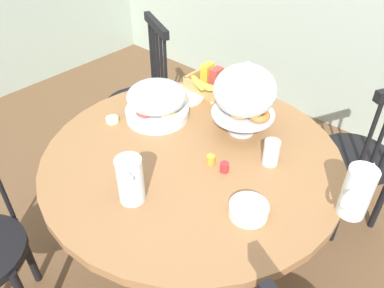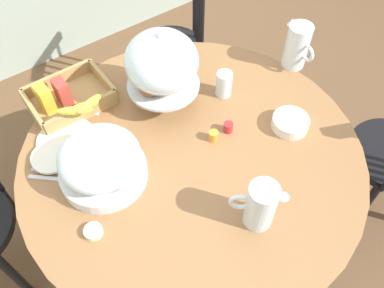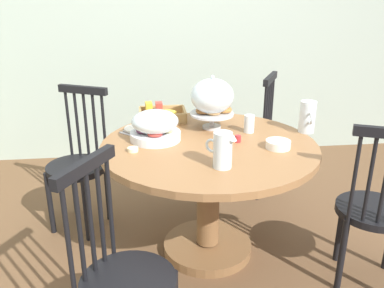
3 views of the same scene
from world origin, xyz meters
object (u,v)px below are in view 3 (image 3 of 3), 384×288
at_px(fruit_platter_covered, 155,126).
at_px(china_plate_small, 136,128).
at_px(windsor_chair_facing_door, 78,166).
at_px(windsor_chair_by_cabinet, 249,139).
at_px(drinking_glass, 249,124).
at_px(cereal_basket, 161,114).
at_px(windsor_chair_far_side, 123,281).
at_px(milk_pitcher, 222,151).
at_px(cereal_bowl, 278,144).
at_px(china_plate_large, 148,127).
at_px(pastry_stand_with_dome, 212,98).
at_px(dining_table, 209,175).
at_px(windsor_chair_near_window, 374,212).
at_px(butter_dish, 133,149).
at_px(orange_juice_pitcher, 307,118).

distance_m(fruit_platter_covered, china_plate_small, 0.22).
bearing_deg(china_plate_small, windsor_chair_facing_door, 159.21).
distance_m(windsor_chair_by_cabinet, drinking_glass, 0.75).
bearing_deg(cereal_basket, windsor_chair_far_side, -99.89).
bearing_deg(windsor_chair_by_cabinet, windsor_chair_far_side, -120.29).
relative_size(milk_pitcher, cereal_bowl, 1.32).
xyz_separation_m(windsor_chair_by_cabinet, china_plate_large, (-0.81, -0.49, 0.29)).
relative_size(pastry_stand_with_dome, milk_pitcher, 1.86).
bearing_deg(pastry_stand_with_dome, fruit_platter_covered, -154.28).
height_order(china_plate_small, drinking_glass, drinking_glass).
height_order(dining_table, milk_pitcher, milk_pitcher).
relative_size(pastry_stand_with_dome, cereal_basket, 1.09).
xyz_separation_m(windsor_chair_facing_door, cereal_bowl, (1.20, -0.54, 0.31)).
height_order(windsor_chair_near_window, fruit_platter_covered, windsor_chair_near_window).
bearing_deg(pastry_stand_with_dome, china_plate_small, -179.78).
bearing_deg(windsor_chair_far_side, pastry_stand_with_dome, 63.21).
bearing_deg(windsor_chair_by_cabinet, windsor_chair_near_window, -72.29).
height_order(cereal_basket, butter_dish, cereal_basket).
bearing_deg(butter_dish, cereal_bowl, -3.20).
bearing_deg(windsor_chair_near_window, china_plate_small, 152.40).
distance_m(china_plate_small, cereal_bowl, 0.89).
distance_m(windsor_chair_facing_door, windsor_chair_far_side, 1.27).
distance_m(windsor_chair_facing_door, fruit_platter_covered, 0.72).
bearing_deg(pastry_stand_with_dome, windsor_chair_far_side, -116.79).
distance_m(dining_table, drinking_glass, 0.41).
xyz_separation_m(windsor_chair_by_cabinet, windsor_chair_far_side, (-0.94, -1.61, 0.00)).
xyz_separation_m(china_plate_small, cereal_bowl, (0.80, -0.39, 0.01)).
bearing_deg(orange_juice_pitcher, china_plate_large, 169.19).
relative_size(windsor_chair_by_cabinet, china_plate_small, 6.50).
bearing_deg(windsor_chair_near_window, milk_pitcher, 176.34).
distance_m(windsor_chair_facing_door, china_plate_large, 0.57).
bearing_deg(cereal_basket, drinking_glass, -29.50).
height_order(windsor_chair_near_window, milk_pitcher, windsor_chair_near_window).
bearing_deg(windsor_chair_by_cabinet, dining_table, -119.56).
height_order(windsor_chair_far_side, cereal_basket, windsor_chair_far_side).
height_order(dining_table, cereal_basket, cereal_basket).
distance_m(orange_juice_pitcher, milk_pitcher, 0.78).
height_order(windsor_chair_near_window, pastry_stand_with_dome, pastry_stand_with_dome).
distance_m(cereal_basket, butter_dish, 0.57).
bearing_deg(cereal_bowl, fruit_platter_covered, 162.55).
height_order(fruit_platter_covered, cereal_basket, fruit_platter_covered).
relative_size(dining_table, fruit_platter_covered, 4.20).
height_order(orange_juice_pitcher, drinking_glass, orange_juice_pitcher).
relative_size(windsor_chair_far_side, orange_juice_pitcher, 4.95).
distance_m(windsor_chair_by_cabinet, china_plate_large, 0.99).
bearing_deg(windsor_chair_far_side, milk_pitcher, 42.88).
bearing_deg(fruit_platter_covered, windsor_chair_by_cabinet, 43.04).
xyz_separation_m(windsor_chair_by_cabinet, cereal_basket, (-0.72, -0.34, 0.33)).
xyz_separation_m(windsor_chair_near_window, windsor_chair_facing_door, (-1.67, 0.82, 0.00)).
bearing_deg(fruit_platter_covered, cereal_bowl, -17.45).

